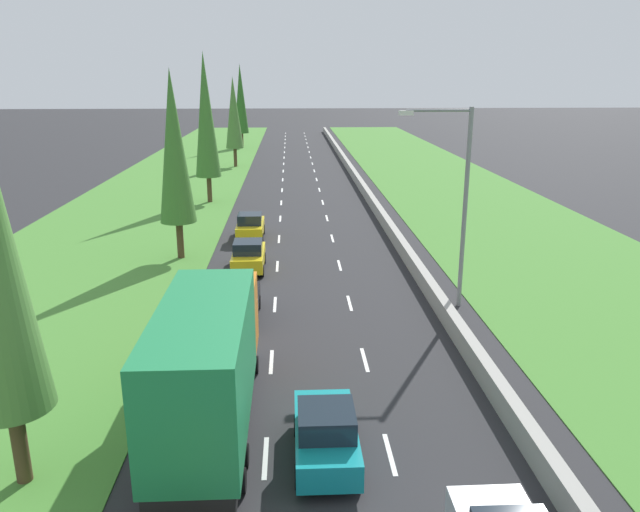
# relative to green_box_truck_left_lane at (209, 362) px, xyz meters

# --- Properties ---
(ground_plane) EXTENTS (300.00, 300.00, 0.00)m
(ground_plane) POSITION_rel_green_box_truck_left_lane_xyz_m (3.42, 43.34, -2.18)
(ground_plane) COLOR #28282B
(ground_plane) RESTS_ON ground
(grass_verge_left) EXTENTS (14.00, 140.00, 0.04)m
(grass_verge_left) POSITION_rel_green_box_truck_left_lane_xyz_m (-9.23, 43.34, -2.16)
(grass_verge_left) COLOR #478433
(grass_verge_left) RESTS_ON ground
(grass_verge_right) EXTENTS (14.00, 140.00, 0.04)m
(grass_verge_right) POSITION_rel_green_box_truck_left_lane_xyz_m (17.77, 43.34, -2.16)
(grass_verge_right) COLOR #478433
(grass_verge_right) RESTS_ON ground
(median_barrier) EXTENTS (0.44, 120.00, 0.85)m
(median_barrier) POSITION_rel_green_box_truck_left_lane_xyz_m (9.12, 43.34, -1.76)
(median_barrier) COLOR #9E9B93
(median_barrier) RESTS_ON ground
(lane_markings) EXTENTS (3.64, 116.00, 0.01)m
(lane_markings) POSITION_rel_green_box_truck_left_lane_xyz_m (3.42, 43.34, -2.18)
(lane_markings) COLOR white
(lane_markings) RESTS_ON ground
(green_box_truck_left_lane) EXTENTS (2.46, 9.40, 4.18)m
(green_box_truck_left_lane) POSITION_rel_green_box_truck_left_lane_xyz_m (0.00, 0.00, 0.00)
(green_box_truck_left_lane) COLOR black
(green_box_truck_left_lane) RESTS_ON ground
(black_hatchback_left_lane) EXTENTS (1.74, 3.90, 1.72)m
(black_hatchback_left_lane) POSITION_rel_green_box_truck_left_lane_xyz_m (0.15, 8.61, -1.35)
(black_hatchback_left_lane) COLOR black
(black_hatchback_left_lane) RESTS_ON ground
(yellow_hatchback_left_lane) EXTENTS (1.74, 3.90, 1.72)m
(yellow_hatchback_left_lane) POSITION_rel_green_box_truck_left_lane_xyz_m (0.13, 15.69, -1.35)
(yellow_hatchback_left_lane) COLOR yellow
(yellow_hatchback_left_lane) RESTS_ON ground
(yellow_hatchback_left_lane_fifth) EXTENTS (1.74, 3.90, 1.72)m
(yellow_hatchback_left_lane_fifth) POSITION_rel_green_box_truck_left_lane_xyz_m (-0.19, 22.54, -1.35)
(yellow_hatchback_left_lane_fifth) COLOR yellow
(yellow_hatchback_left_lane_fifth) RESTS_ON ground
(teal_hatchback_centre_lane) EXTENTS (1.74, 3.90, 1.72)m
(teal_hatchback_centre_lane) POSITION_rel_green_box_truck_left_lane_xyz_m (3.35, -1.84, -1.35)
(teal_hatchback_centre_lane) COLOR teal
(teal_hatchback_centre_lane) RESTS_ON ground
(poplar_tree_second) EXTENTS (2.07, 2.07, 10.74)m
(poplar_tree_second) POSITION_rel_green_box_truck_left_lane_xyz_m (-3.99, 18.25, 4.23)
(poplar_tree_second) COLOR #4C3823
(poplar_tree_second) RESTS_ON ground
(poplar_tree_third) EXTENTS (2.11, 2.11, 12.20)m
(poplar_tree_third) POSITION_rel_green_box_truck_left_lane_xyz_m (-4.36, 34.92, 4.97)
(poplar_tree_third) COLOR #4C3823
(poplar_tree_third) RESTS_ON ground
(poplar_tree_fourth) EXTENTS (2.06, 2.06, 10.28)m
(poplar_tree_fourth) POSITION_rel_green_box_truck_left_lane_xyz_m (-3.96, 56.12, 4.00)
(poplar_tree_fourth) COLOR #4C3823
(poplar_tree_fourth) RESTS_ON ground
(poplar_tree_fifth) EXTENTS (2.10, 2.10, 12.02)m
(poplar_tree_fifth) POSITION_rel_green_box_truck_left_lane_xyz_m (-4.63, 76.00, 4.88)
(poplar_tree_fifth) COLOR #4C3823
(poplar_tree_fifth) RESTS_ON ground
(street_light_mast) EXTENTS (3.20, 0.28, 9.00)m
(street_light_mast) POSITION_rel_green_box_truck_left_lane_xyz_m (9.86, 9.84, 3.05)
(street_light_mast) COLOR gray
(street_light_mast) RESTS_ON ground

